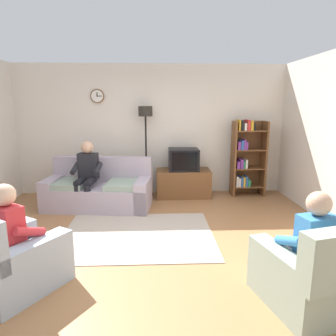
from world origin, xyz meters
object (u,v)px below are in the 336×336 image
Objects in this scene: tv_stand at (183,183)px; person_in_right_armchair at (308,242)px; person_in_left_armchair at (17,231)px; armchair_near_window at (12,263)px; bookshelf at (246,156)px; floor_lamp at (146,126)px; person_on_couch at (87,172)px; armchair_near_bookshelf at (311,277)px; couch at (99,191)px; tv at (184,159)px.

tv_stand is 0.98× the size of person_in_right_armchair.
armchair_near_window is at bearing -123.04° from person_in_left_armchair.
floor_lamp reaches higher than bookshelf.
person_on_couch is at bearing 134.28° from person_in_right_armchair.
person_on_couch reaches higher than tv_stand.
person_on_couch reaches higher than person_in_left_armchair.
person_on_couch is at bearing 133.61° from armchair_near_bookshelf.
couch is 1.26× the size of bookshelf.
bookshelf is 3.68m from armchair_near_bookshelf.
bookshelf reaches higher than tv.
person_on_couch is at bearing 85.21° from person_in_left_armchair.
tv_stand is 0.59× the size of floor_lamp.
tv_stand is 1.05× the size of armchair_near_bookshelf.
armchair_near_bookshelf is (1.65, -3.65, -1.16)m from floor_lamp.
floor_lamp reaches higher than tv.
person_in_left_armchair is (-0.20, -2.36, -0.09)m from person_on_couch.
bookshelf reaches higher than couch.
couch is 2.52m from person_in_left_armchair.
couch is 1.78× the size of person_in_left_armchair.
person_on_couch is (-1.81, -0.72, 0.42)m from tv_stand.
bookshelf reaches higher than person_in_left_armchair.
person_in_right_armchair is at bearing -48.88° from couch.
person_on_couch is at bearing -158.21° from tv_stand.
person_on_couch is (-1.81, -0.70, -0.09)m from tv.
person_in_right_armchair is at bearing -65.45° from floor_lamp.
person_in_left_armchair is at bearing -111.30° from floor_lamp.
tv is (1.62, 0.59, 0.47)m from couch.
floor_lamp is 1.58× the size of armchair_near_window.
person_in_left_armchair is at bearing -136.48° from bookshelf.
tv is 3.66m from armchair_near_bookshelf.
armchair_near_window reaches higher than tv_stand.
tv is at bearing 19.92° from couch.
person_on_couch is (-0.18, -0.11, 0.39)m from couch.
tv_stand is 3.65m from armchair_near_bookshelf.
armchair_near_bookshelf is at bearing -76.02° from tv_stand.
bookshelf reaches higher than person_in_right_armchair.
armchair_near_window is at bearing -111.59° from floor_lamp.
person_in_right_armchair reaches higher than couch.
armchair_near_bookshelf reaches higher than tv_stand.
person_on_couch reaches higher than person_in_right_armchair.
tv_stand is 0.94× the size of armchair_near_window.
person_in_right_armchair is at bearing -45.72° from person_on_couch.
armchair_near_bookshelf is 3.92m from person_on_couch.
person_in_right_armchair reaches higher than tv_stand.
person_in_right_armchair is (-0.45, -3.53, -0.22)m from bookshelf.
tv_stand is at bearing 90.00° from tv.
tv_stand is at bearing 103.98° from armchair_near_bookshelf.
armchair_near_bookshelf is (0.88, -3.55, 0.01)m from tv_stand.
armchair_near_window is at bearing -123.23° from tv.
person_in_right_armchair is at bearing -5.89° from armchair_near_window.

